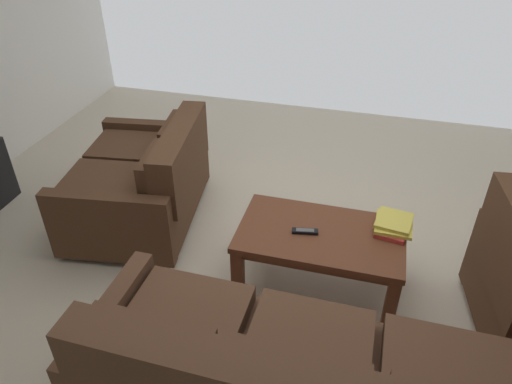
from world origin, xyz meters
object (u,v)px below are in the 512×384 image
at_px(coffee_table, 320,241).
at_px(book_stack, 394,224).
at_px(tv_remote, 305,231).
at_px(loveseat_near, 144,181).

height_order(coffee_table, book_stack, book_stack).
height_order(book_stack, tv_remote, book_stack).
distance_m(book_stack, tv_remote, 0.55).
height_order(loveseat_near, book_stack, loveseat_near).
xyz_separation_m(loveseat_near, book_stack, (-1.83, 0.25, 0.14)).
bearing_deg(coffee_table, tv_remote, 17.57).
relative_size(coffee_table, tv_remote, 6.15).
height_order(loveseat_near, tv_remote, loveseat_near).
bearing_deg(book_stack, loveseat_near, -7.70).
relative_size(loveseat_near, book_stack, 4.42).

